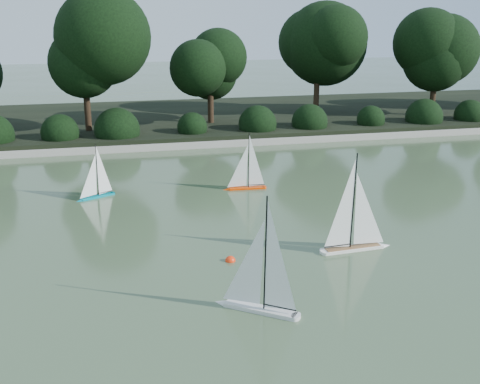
{
  "coord_description": "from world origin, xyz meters",
  "views": [
    {
      "loc": [
        -2.64,
        -8.37,
        3.97
      ],
      "look_at": [
        -0.19,
        2.05,
        0.7
      ],
      "focal_mm": 45.0,
      "sensor_mm": 36.0,
      "label": 1
    }
  ],
  "objects_px": {
    "sailboat_orange": "(243,180)",
    "race_buoy": "(230,261)",
    "sailboat_white_b": "(359,234)",
    "sailboat_teal": "(94,189)",
    "sailboat_white_a": "(254,292)"
  },
  "relations": [
    {
      "from": "sailboat_orange",
      "to": "race_buoy",
      "type": "bearing_deg",
      "value": -106.52
    },
    {
      "from": "sailboat_white_b",
      "to": "sailboat_teal",
      "type": "xyz_separation_m",
      "value": [
        -4.41,
        4.06,
        -0.08
      ]
    },
    {
      "from": "sailboat_teal",
      "to": "race_buoy",
      "type": "distance_m",
      "value": 4.59
    },
    {
      "from": "sailboat_white_a",
      "to": "race_buoy",
      "type": "relative_size",
      "value": 10.23
    },
    {
      "from": "sailboat_white_a",
      "to": "sailboat_white_b",
      "type": "relative_size",
      "value": 0.95
    },
    {
      "from": "race_buoy",
      "to": "sailboat_orange",
      "type": "bearing_deg",
      "value": 73.48
    },
    {
      "from": "sailboat_orange",
      "to": "sailboat_teal",
      "type": "xyz_separation_m",
      "value": [
        -3.34,
        0.08,
        -0.02
      ]
    },
    {
      "from": "sailboat_white_a",
      "to": "sailboat_teal",
      "type": "relative_size",
      "value": 1.36
    },
    {
      "from": "sailboat_orange",
      "to": "race_buoy",
      "type": "xyz_separation_m",
      "value": [
        -1.17,
        -3.96,
        -0.22
      ]
    },
    {
      "from": "sailboat_white_b",
      "to": "sailboat_teal",
      "type": "relative_size",
      "value": 1.43
    },
    {
      "from": "sailboat_orange",
      "to": "race_buoy",
      "type": "relative_size",
      "value": 8.19
    },
    {
      "from": "sailboat_orange",
      "to": "sailboat_teal",
      "type": "distance_m",
      "value": 3.34
    },
    {
      "from": "sailboat_white_b",
      "to": "sailboat_teal",
      "type": "bearing_deg",
      "value": 137.4
    },
    {
      "from": "sailboat_teal",
      "to": "sailboat_white_a",
      "type": "bearing_deg",
      "value": -69.74
    },
    {
      "from": "sailboat_white_a",
      "to": "sailboat_white_b",
      "type": "bearing_deg",
      "value": 36.51
    }
  ]
}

